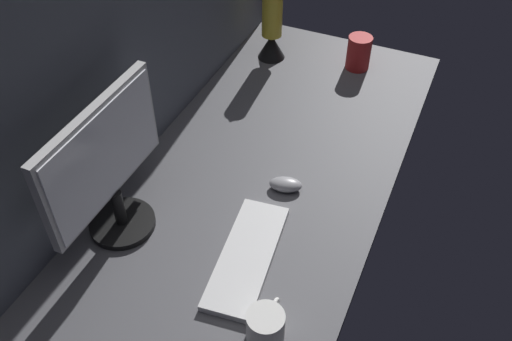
{
  "coord_description": "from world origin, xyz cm",
  "views": [
    {
      "loc": [
        -106.96,
        -49.26,
        115.48
      ],
      "look_at": [
        -12.33,
        0.0,
        14.0
      ],
      "focal_mm": 38.64,
      "sensor_mm": 36.0,
      "label": 1
    }
  ],
  "objects_px": {
    "mouse": "(286,184)",
    "mug_ceramic_white": "(266,327)",
    "lava_lamp": "(272,23)",
    "mug_red_plastic": "(359,53)",
    "monitor": "(106,166)",
    "keyboard": "(247,256)"
  },
  "relations": [
    {
      "from": "mouse",
      "to": "mug_ceramic_white",
      "type": "relative_size",
      "value": 0.79
    },
    {
      "from": "lava_lamp",
      "to": "mug_red_plastic",
      "type": "bearing_deg",
      "value": -78.97
    },
    {
      "from": "monitor",
      "to": "lava_lamp",
      "type": "relative_size",
      "value": 1.26
    },
    {
      "from": "monitor",
      "to": "mug_ceramic_white",
      "type": "relative_size",
      "value": 3.58
    },
    {
      "from": "mug_ceramic_white",
      "to": "mouse",
      "type": "bearing_deg",
      "value": 16.23
    },
    {
      "from": "mug_ceramic_white",
      "to": "keyboard",
      "type": "bearing_deg",
      "value": 35.15
    },
    {
      "from": "keyboard",
      "to": "mug_red_plastic",
      "type": "distance_m",
      "value": 0.99
    },
    {
      "from": "keyboard",
      "to": "mug_ceramic_white",
      "type": "height_order",
      "value": "mug_ceramic_white"
    },
    {
      "from": "mug_red_plastic",
      "to": "mug_ceramic_white",
      "type": "xyz_separation_m",
      "value": [
        -1.18,
        -0.13,
        -0.02
      ]
    },
    {
      "from": "monitor",
      "to": "mug_red_plastic",
      "type": "xyz_separation_m",
      "value": [
        1.02,
        -0.37,
        -0.16
      ]
    },
    {
      "from": "lava_lamp",
      "to": "monitor",
      "type": "bearing_deg",
      "value": 177.21
    },
    {
      "from": "monitor",
      "to": "mouse",
      "type": "height_order",
      "value": "monitor"
    },
    {
      "from": "monitor",
      "to": "lava_lamp",
      "type": "height_order",
      "value": "monitor"
    },
    {
      "from": "lava_lamp",
      "to": "keyboard",
      "type": "bearing_deg",
      "value": -160.96
    },
    {
      "from": "mouse",
      "to": "mug_red_plastic",
      "type": "height_order",
      "value": "mug_red_plastic"
    },
    {
      "from": "mouse",
      "to": "mug_red_plastic",
      "type": "relative_size",
      "value": 0.75
    },
    {
      "from": "monitor",
      "to": "lava_lamp",
      "type": "xyz_separation_m",
      "value": [
        0.96,
        -0.05,
        -0.08
      ]
    },
    {
      "from": "keyboard",
      "to": "lava_lamp",
      "type": "bearing_deg",
      "value": 12.13
    },
    {
      "from": "keyboard",
      "to": "monitor",
      "type": "bearing_deg",
      "value": 88.59
    },
    {
      "from": "keyboard",
      "to": "mug_ceramic_white",
      "type": "bearing_deg",
      "value": -151.76
    },
    {
      "from": "mouse",
      "to": "monitor",
      "type": "bearing_deg",
      "value": 115.58
    },
    {
      "from": "mouse",
      "to": "lava_lamp",
      "type": "height_order",
      "value": "lava_lamp"
    }
  ]
}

